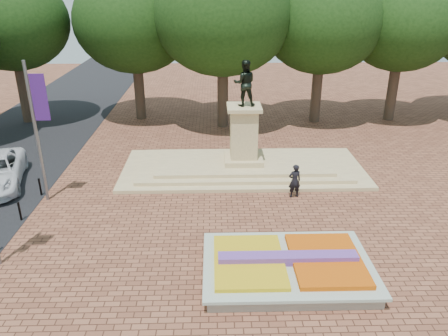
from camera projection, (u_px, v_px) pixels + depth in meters
name	position (u px, v px, depth m)	size (l,w,h in m)	color
ground	(256.00, 246.00, 18.35)	(90.00, 90.00, 0.00)	brown
flower_bed	(288.00, 266.00, 16.39)	(6.30, 4.30, 0.91)	gray
monument	(243.00, 156.00, 25.36)	(14.00, 6.00, 6.40)	tan
tree_row_back	(267.00, 34.00, 32.33)	(44.80, 8.80, 10.43)	#3A271F
pedestrian	(295.00, 181.00, 22.19)	(0.66, 0.43, 1.80)	black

